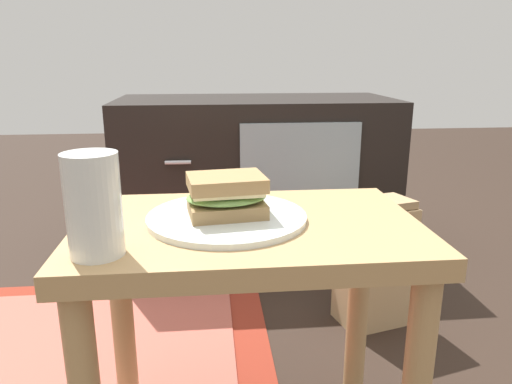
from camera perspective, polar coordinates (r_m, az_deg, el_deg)
side_table at (r=0.82m, az=-0.89°, el=-9.51°), size 0.56×0.36×0.46m
tv_cabinet at (r=1.75m, az=0.01°, el=1.61°), size 0.96×0.46×0.58m
area_rug at (r=1.34m, az=-21.78°, el=-17.86°), size 1.02×0.81×0.01m
plate at (r=0.79m, az=-3.49°, el=-3.02°), size 0.26×0.26×0.01m
sandwich_front at (r=0.78m, az=-3.53°, el=-0.40°), size 0.14×0.12×0.07m
beer_glass at (r=0.67m, az=-18.77°, el=-1.63°), size 0.07×0.07×0.14m
paper_bag at (r=1.36m, az=13.89°, el=-8.17°), size 0.21×0.17×0.36m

